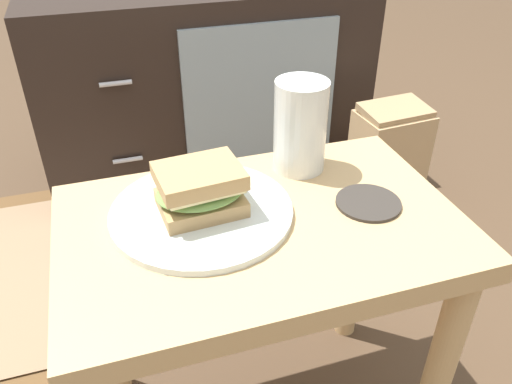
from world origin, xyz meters
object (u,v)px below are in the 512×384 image
at_px(sandwich_front, 200,189).
at_px(beer_glass, 300,128).
at_px(tv_cabinet, 202,83).
at_px(plate, 202,212).
at_px(coaster, 368,203).
at_px(paper_bag, 387,161).

distance_m(sandwich_front, beer_glass, 0.20).
distance_m(tv_cabinet, sandwich_front, 0.95).
xyz_separation_m(plate, coaster, (0.24, -0.05, -0.00)).
bearing_deg(paper_bag, tv_cabinet, 136.86).
distance_m(plate, paper_bag, 0.86).
bearing_deg(plate, tv_cabinet, 77.97).
relative_size(plate, paper_bag, 0.78).
bearing_deg(plate, beer_glass, 24.67).
height_order(tv_cabinet, plate, tv_cabinet).
bearing_deg(coaster, paper_bag, 54.47).
distance_m(beer_glass, paper_bag, 0.72).
xyz_separation_m(tv_cabinet, beer_glass, (-0.01, -0.83, 0.24)).
relative_size(tv_cabinet, coaster, 10.09).
bearing_deg(coaster, sandwich_front, 168.46).
distance_m(plate, coaster, 0.24).
distance_m(sandwich_front, coaster, 0.25).
bearing_deg(beer_glass, coaster, -65.97).
bearing_deg(beer_glass, plate, -155.33).
xyz_separation_m(sandwich_front, coaster, (0.24, -0.05, -0.04)).
xyz_separation_m(beer_glass, paper_bag, (0.45, 0.42, -0.37)).
height_order(tv_cabinet, sandwich_front, tv_cabinet).
xyz_separation_m(sandwich_front, beer_glass, (0.18, 0.08, 0.03)).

